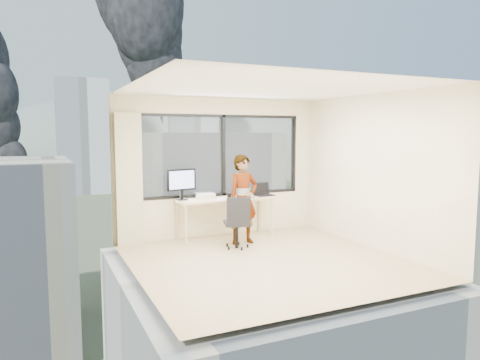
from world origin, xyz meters
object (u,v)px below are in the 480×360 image
desk (225,218)px  laptop (264,190)px  chair (237,222)px  monitor (182,184)px  person (243,199)px  game_console (205,195)px  handbag (246,190)px

desk → laptop: 0.94m
chair → monitor: (-0.68, 0.91, 0.58)m
person → laptop: 0.84m
laptop → chair: bearing=-144.0°
chair → laptop: laptop is taller
person → game_console: bearing=112.0°
chair → person: (0.24, 0.25, 0.33)m
monitor → handbag: (1.29, 0.03, -0.19)m
game_console → handbag: 0.82m
person → monitor: 1.16m
chair → person: bearing=62.2°
chair → game_console: size_ratio=2.71×
chair → monitor: 1.28m
chair → monitor: size_ratio=1.62×
laptop → handbag: 0.37m
laptop → game_console: bearing=163.7°
person → desk: bearing=94.4°
desk → game_console: bearing=145.2°
desk → monitor: 1.04m
chair → person: size_ratio=0.58×
chair → game_console: chair is taller
handbag → chair: bearing=-132.1°
person → handbag: bearing=53.2°
game_console → handbag: bearing=-1.2°
handbag → monitor: bearing=172.0°
person → game_console: 0.88m
chair → monitor: monitor is taller
person → laptop: person is taller
person → monitor: (-0.92, 0.66, 0.25)m
desk → monitor: bearing=170.7°
desk → monitor: monitor is taller
desk → monitor: size_ratio=3.18×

